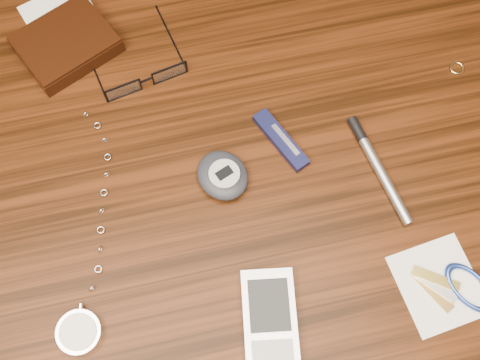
% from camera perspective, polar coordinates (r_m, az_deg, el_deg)
% --- Properties ---
extents(ground, '(3.80, 3.80, 0.00)m').
position_cam_1_polar(ground, '(1.44, -2.51, -12.25)').
color(ground, '#472814').
rests_on(ground, ground).
extents(desk, '(1.00, 0.70, 0.75)m').
position_cam_1_polar(desk, '(0.81, -4.37, -4.62)').
color(desk, '#361708').
rests_on(desk, ground).
extents(wallet_and_card, '(0.15, 0.18, 0.03)m').
position_cam_1_polar(wallet_and_card, '(0.83, -16.17, 12.38)').
color(wallet_and_card, black).
rests_on(wallet_and_card, desk).
extents(eyeglasses, '(0.13, 0.13, 0.02)m').
position_cam_1_polar(eyeglasses, '(0.79, -9.01, 9.55)').
color(eyeglasses, black).
rests_on(eyeglasses, desk).
extents(gold_ring, '(0.02, 0.02, 0.00)m').
position_cam_1_polar(gold_ring, '(0.84, 19.86, 9.96)').
color(gold_ring, '#E6C974').
rests_on(gold_ring, desk).
extents(pocket_watch, '(0.09, 0.29, 0.02)m').
position_cam_1_polar(pocket_watch, '(0.70, -14.92, -13.15)').
color(pocket_watch, silver).
rests_on(pocket_watch, desk).
extents(pda_phone, '(0.07, 0.12, 0.02)m').
position_cam_1_polar(pda_phone, '(0.67, 2.84, -12.99)').
color(pda_phone, '#B5B5B9').
rests_on(pda_phone, desk).
extents(pedometer, '(0.08, 0.08, 0.03)m').
position_cam_1_polar(pedometer, '(0.71, -1.66, 0.46)').
color(pedometer, '#22232C').
rests_on(pedometer, desk).
extents(notepad_keys, '(0.12, 0.11, 0.01)m').
position_cam_1_polar(notepad_keys, '(0.72, 19.70, -9.47)').
color(notepad_keys, white).
rests_on(notepad_keys, desk).
extents(pocket_knife, '(0.05, 0.09, 0.01)m').
position_cam_1_polar(pocket_knife, '(0.74, 3.90, 3.80)').
color(pocket_knife, '#0E0F33').
rests_on(pocket_knife, desk).
extents(silver_pen, '(0.04, 0.15, 0.01)m').
position_cam_1_polar(silver_pen, '(0.75, 12.65, 1.75)').
color(silver_pen, '#AAAAAE').
rests_on(silver_pen, desk).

